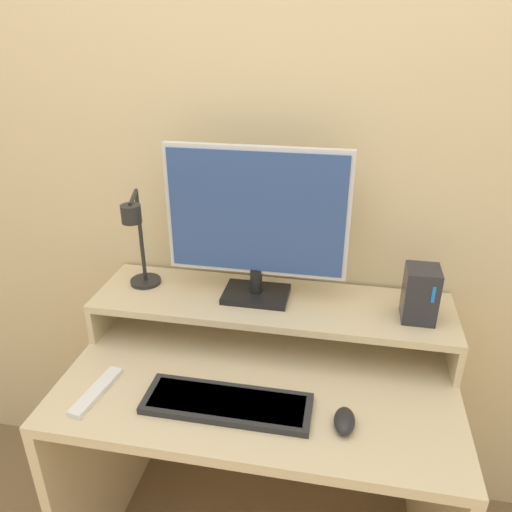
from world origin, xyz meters
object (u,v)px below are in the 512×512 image
at_px(desk_lamp, 138,241).
at_px(keyboard, 227,403).
at_px(monitor, 256,220).
at_px(mouse, 344,421).
at_px(remote_control, 96,392).
at_px(router_dock, 420,294).

relative_size(desk_lamp, keyboard, 0.73).
xyz_separation_m(monitor, keyboard, (-0.01, -0.34, -0.37)).
height_order(monitor, mouse, monitor).
xyz_separation_m(keyboard, remote_control, (-0.35, -0.02, -0.00)).
height_order(keyboard, remote_control, keyboard).
height_order(monitor, keyboard, monitor).
xyz_separation_m(desk_lamp, router_dock, (0.81, 0.01, -0.10)).
xyz_separation_m(desk_lamp, mouse, (0.63, -0.31, -0.29)).
distance_m(monitor, keyboard, 0.50).
height_order(router_dock, mouse, router_dock).
relative_size(monitor, desk_lamp, 1.66).
height_order(monitor, remote_control, monitor).
bearing_deg(remote_control, keyboard, 3.20).
bearing_deg(mouse, router_dock, 60.37).
distance_m(router_dock, mouse, 0.41).
relative_size(desk_lamp, router_dock, 2.02).
relative_size(monitor, mouse, 5.76).
bearing_deg(monitor, keyboard, -91.82).
bearing_deg(monitor, mouse, -51.05).
xyz_separation_m(desk_lamp, remote_control, (-0.01, -0.31, -0.30)).
height_order(router_dock, remote_control, router_dock).
distance_m(monitor, router_dock, 0.50).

